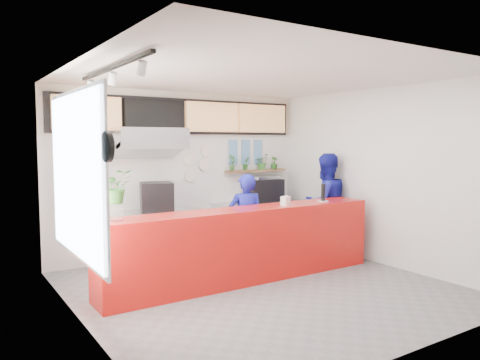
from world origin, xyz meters
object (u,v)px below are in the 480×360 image
pepper_mill (323,192)px  service_counter (245,245)px  staff_right (325,204)px  panini_oven (157,196)px  espresso_machine (264,190)px  staff_center (246,222)px

pepper_mill → service_counter: bearing=178.2°
staff_right → panini_oven: bearing=-14.1°
staff_right → pepper_mill: bearing=52.7°
service_counter → espresso_machine: (1.64, 1.80, 0.57)m
staff_center → panini_oven: bearing=-28.7°
espresso_machine → staff_center: size_ratio=0.44×
panini_oven → espresso_machine: bearing=17.0°
panini_oven → staff_center: bearing=-34.1°
staff_right → pepper_mill: (-0.68, -0.66, 0.32)m
service_counter → panini_oven: 2.00m
service_counter → staff_right: 2.32m
staff_right → pepper_mill: size_ratio=6.71×
panini_oven → staff_right: (2.85, -1.19, -0.21)m
service_counter → pepper_mill: pepper_mill is taller
service_counter → pepper_mill: (1.52, -0.05, 0.70)m
service_counter → espresso_machine: size_ratio=6.53×
espresso_machine → staff_center: (-1.28, -1.26, -0.34)m
panini_oven → staff_center: size_ratio=0.34×
pepper_mill → staff_center: bearing=153.1°
staff_center → staff_right: size_ratio=0.84×
pepper_mill → panini_oven: bearing=139.6°
panini_oven → pepper_mill: (2.17, -1.85, 0.11)m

